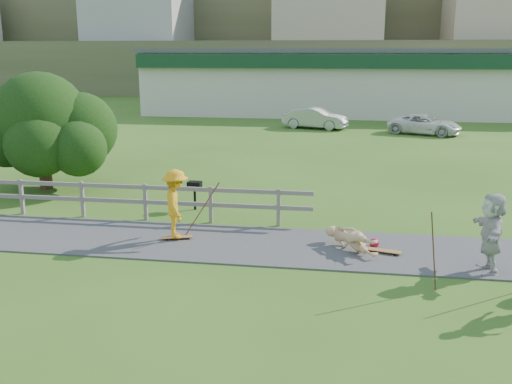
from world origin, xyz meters
TOP-DOWN VIEW (x-y plane):
  - ground at (0.00, 0.00)m, footprint 260.00×260.00m
  - path at (0.00, 1.50)m, footprint 34.00×3.00m
  - fence at (-4.62, 3.30)m, footprint 15.05×0.10m
  - strip_mall at (4.00, 34.94)m, footprint 32.50×10.75m
  - skater_rider at (-0.52, 1.57)m, footprint 1.06×1.35m
  - skater_fallen at (4.06, 1.45)m, footprint 1.61×1.43m
  - spectator_d at (7.16, 0.52)m, footprint 0.60×1.75m
  - car_silver at (1.79, 24.85)m, footprint 4.37×2.49m
  - car_white at (8.51, 23.27)m, footprint 4.74×3.38m
  - tree at (-6.99, 6.55)m, footprint 5.45×5.45m
  - bbq at (-0.84, 4.62)m, footprint 0.44×0.34m
  - longboard_rider at (-0.52, 1.57)m, footprint 0.83×0.44m
  - longboard_fallen at (4.86, 1.35)m, footprint 0.93×0.44m
  - helmet at (4.66, 1.80)m, footprint 0.25×0.25m
  - pole_rider at (0.08, 1.97)m, footprint 0.03×0.03m
  - pole_spec_left at (5.74, -0.71)m, footprint 0.03×0.03m

SIDE VIEW (x-z plane):
  - ground at x=0.00m, z-range 0.00..0.00m
  - path at x=0.00m, z-range 0.00..0.04m
  - longboard_rider at x=-0.52m, z-range 0.00..0.09m
  - longboard_fallen at x=4.86m, z-range 0.00..0.10m
  - helmet at x=4.66m, z-range 0.00..0.25m
  - skater_fallen at x=4.06m, z-range 0.00..0.64m
  - bbq at x=-0.84m, z-range 0.00..0.92m
  - car_white at x=8.51m, z-range 0.00..1.20m
  - car_silver at x=1.79m, z-range 0.00..1.36m
  - fence at x=-4.62m, z-range 0.17..1.27m
  - pole_spec_left at x=5.74m, z-range 0.00..1.73m
  - skater_rider at x=-0.52m, z-range 0.00..1.83m
  - pole_rider at x=0.08m, z-range 0.00..1.83m
  - spectator_d at x=7.16m, z-range 0.00..1.87m
  - tree at x=-6.99m, z-range 0.00..3.78m
  - strip_mall at x=4.00m, z-range 0.03..5.13m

